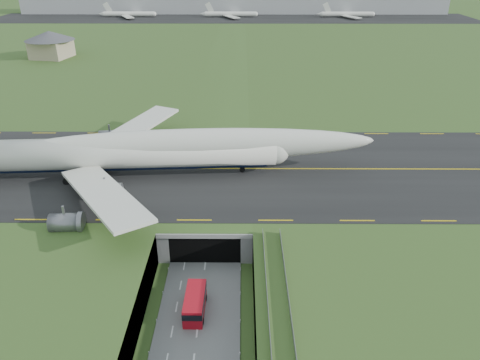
{
  "coord_description": "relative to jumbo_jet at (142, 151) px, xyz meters",
  "views": [
    {
      "loc": [
        6.27,
        -56.81,
        48.13
      ],
      "look_at": [
        5.82,
        20.0,
        9.92
      ],
      "focal_mm": 35.0,
      "sensor_mm": 36.0,
      "label": 1
    }
  ],
  "objects": [
    {
      "name": "ground",
      "position": [
        13.93,
        -30.0,
        -11.4
      ],
      "size": [
        900.0,
        900.0,
        0.0
      ],
      "primitive_type": "plane",
      "color": "#374F1F",
      "rests_on": "ground"
    },
    {
      "name": "airfield_deck",
      "position": [
        13.93,
        -30.0,
        -8.4
      ],
      "size": [
        800.0,
        800.0,
        6.0
      ],
      "primitive_type": "cube",
      "color": "gray",
      "rests_on": "ground"
    },
    {
      "name": "trench_road",
      "position": [
        13.93,
        -37.5,
        -11.3
      ],
      "size": [
        12.0,
        75.0,
        0.2
      ],
      "primitive_type": "cube",
      "color": "slate",
      "rests_on": "ground"
    },
    {
      "name": "taxiway",
      "position": [
        13.93,
        3.0,
        -5.31
      ],
      "size": [
        800.0,
        44.0,
        0.18
      ],
      "primitive_type": "cube",
      "color": "black",
      "rests_on": "airfield_deck"
    },
    {
      "name": "tunnel_portal",
      "position": [
        13.93,
        -13.28,
        -8.07
      ],
      "size": [
        17.0,
        22.3,
        6.0
      ],
      "color": "gray",
      "rests_on": "ground"
    },
    {
      "name": "jumbo_jet",
      "position": [
        0.0,
        0.0,
        0.0
      ],
      "size": [
        94.22,
        60.57,
        20.08
      ],
      "rotation": [
        0.0,
        0.0,
        0.07
      ],
      "color": "white",
      "rests_on": "ground"
    },
    {
      "name": "shuttle_tram",
      "position": [
        13.31,
        -33.86,
        -9.71
      ],
      "size": [
        3.01,
        7.59,
        3.08
      ],
      "rotation": [
        0.0,
        0.0,
        -0.01
      ],
      "color": "#B80C1A",
      "rests_on": "ground"
    },
    {
      "name": "service_building",
      "position": [
        -61.02,
        114.79,
        1.19
      ],
      "size": [
        24.1,
        24.1,
        11.12
      ],
      "rotation": [
        0.0,
        0.0,
        -0.21
      ],
      "color": "tan",
      "rests_on": "ground"
    },
    {
      "name": "cargo_terminal",
      "position": [
        13.95,
        269.42,
        2.56
      ],
      "size": [
        320.0,
        67.0,
        15.6
      ],
      "color": "#B2B2B2",
      "rests_on": "ground"
    },
    {
      "name": "distant_hills",
      "position": [
        78.31,
        400.0,
        -15.4
      ],
      "size": [
        700.0,
        91.0,
        60.0
      ],
      "color": "slate",
      "rests_on": "ground"
    }
  ]
}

